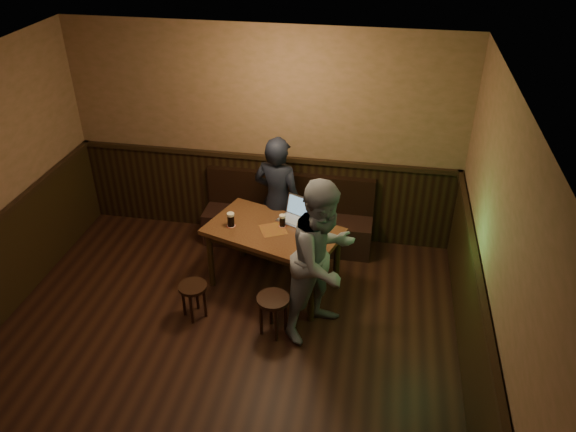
# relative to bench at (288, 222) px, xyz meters

# --- Properties ---
(room) EXTENTS (5.04, 6.04, 2.84)m
(room) POSITION_rel_bench_xyz_m (-0.35, -2.53, 0.89)
(room) COLOR black
(room) RESTS_ON ground
(bench) EXTENTS (2.20, 0.50, 0.95)m
(bench) POSITION_rel_bench_xyz_m (0.00, 0.00, 0.00)
(bench) COLOR black
(bench) RESTS_ON ground
(pub_table) EXTENTS (1.68, 1.27, 0.80)m
(pub_table) POSITION_rel_bench_xyz_m (-0.00, -0.94, 0.38)
(pub_table) COLOR #4F2316
(pub_table) RESTS_ON ground
(stool_left) EXTENTS (0.33, 0.33, 0.43)m
(stool_left) POSITION_rel_bench_xyz_m (-0.76, -1.63, 0.03)
(stool_left) COLOR black
(stool_left) RESTS_ON ground
(stool_right) EXTENTS (0.46, 0.46, 0.47)m
(stool_right) POSITION_rel_bench_xyz_m (0.16, -1.73, 0.07)
(stool_right) COLOR black
(stool_right) RESTS_ON ground
(pint_left) EXTENTS (0.11, 0.11, 0.17)m
(pint_left) POSITION_rel_bench_xyz_m (-0.49, -0.95, 0.57)
(pint_left) COLOR #9E2213
(pint_left) RESTS_ON pub_table
(pint_mid) EXTENTS (0.10, 0.10, 0.15)m
(pint_mid) POSITION_rel_bench_xyz_m (0.09, -0.84, 0.56)
(pint_mid) COLOR #9E2213
(pint_mid) RESTS_ON pub_table
(pint_right) EXTENTS (0.11, 0.11, 0.18)m
(pint_right) POSITION_rel_bench_xyz_m (0.38, -1.05, 0.57)
(pint_right) COLOR #9E2213
(pint_right) RESTS_ON pub_table
(laptop) EXTENTS (0.45, 0.41, 0.26)m
(laptop) POSITION_rel_bench_xyz_m (0.23, -0.67, 0.55)
(laptop) COLOR silver
(laptop) RESTS_ON pub_table
(menu) EXTENTS (0.26, 0.22, 0.00)m
(menu) POSITION_rel_bench_xyz_m (0.44, -1.30, 0.49)
(menu) COLOR silver
(menu) RESTS_ON pub_table
(person_suit) EXTENTS (0.70, 0.54, 1.69)m
(person_suit) POSITION_rel_bench_xyz_m (-0.06, -0.38, 0.53)
(person_suit) COLOR black
(person_suit) RESTS_ON ground
(person_grey) EXTENTS (1.06, 1.10, 1.79)m
(person_grey) POSITION_rel_bench_xyz_m (0.65, -1.55, 0.58)
(person_grey) COLOR gray
(person_grey) RESTS_ON ground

